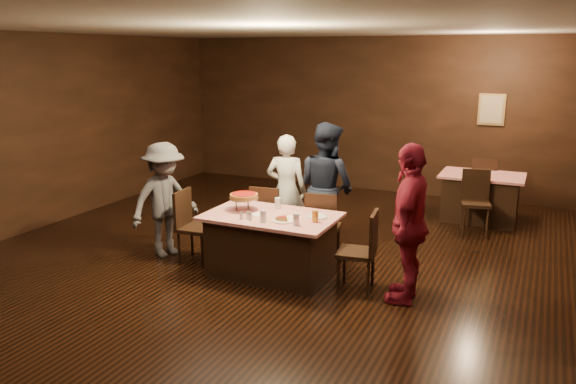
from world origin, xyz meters
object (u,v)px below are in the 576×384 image
object	(u,v)px
chair_back_near	(476,202)
plate_empty	(317,217)
main_table	(271,245)
glass_back	(278,203)
diner_navy_hoodie	(326,187)
glass_front_left	(263,216)
diner_white_jacket	(286,190)
chair_end_right	(356,251)
diner_grey_knit	(165,200)
chair_far_left	(269,218)
diner_red_shirt	(409,224)
chair_far_right	(324,225)
chair_back_far	(485,184)
chair_end_left	(196,227)
back_table	(481,197)
glass_amber	(315,216)
pizza_stand	(244,196)
glass_front_right	(296,219)

from	to	relation	value
chair_back_near	plate_empty	bearing A→B (deg)	-132.05
main_table	glass_back	distance (m)	0.55
diner_navy_hoodie	glass_front_left	world-z (taller)	diner_navy_hoodie
diner_white_jacket	glass_back	size ratio (longest dim) A/B	11.36
main_table	chair_end_right	xyz separation A→B (m)	(1.10, 0.00, 0.09)
glass_back	diner_navy_hoodie	bearing A→B (deg)	69.53
chair_end_right	diner_grey_knit	bearing A→B (deg)	-98.37
main_table	plate_empty	distance (m)	0.69
chair_far_left	diner_grey_knit	size ratio (longest dim) A/B	0.61
diner_white_jacket	diner_red_shirt	size ratio (longest dim) A/B	0.89
chair_far_right	chair_back_far	size ratio (longest dim) A/B	1.00
chair_far_left	chair_end_left	distance (m)	1.03
chair_far_left	plate_empty	bearing A→B (deg)	142.68
main_table	diner_red_shirt	bearing A→B (deg)	-0.86
main_table	chair_far_right	distance (m)	0.85
back_table	glass_front_left	size ratio (longest dim) A/B	9.29
diner_red_shirt	glass_amber	bearing A→B (deg)	-91.69
chair_far_right	diner_grey_knit	world-z (taller)	diner_grey_knit
chair_far_right	diner_red_shirt	world-z (taller)	diner_red_shirt
diner_navy_hoodie	chair_end_right	bearing A→B (deg)	149.92
diner_navy_hoodie	glass_back	bearing A→B (deg)	94.04
chair_end_right	diner_red_shirt	xyz separation A→B (m)	(0.60, -0.03, 0.41)
chair_far_left	pizza_stand	distance (m)	0.85
chair_end_right	glass_front_right	xyz separation A→B (m)	(-0.65, -0.25, 0.37)
chair_back_far	diner_red_shirt	world-z (taller)	diner_red_shirt
back_table	diner_red_shirt	bearing A→B (deg)	-96.08
back_table	pizza_stand	distance (m)	4.32
chair_far_left	diner_navy_hoodie	size ratio (longest dim) A/B	0.53
plate_empty	glass_front_right	size ratio (longest dim) A/B	1.79
main_table	back_table	size ratio (longest dim) A/B	1.23
chair_back_near	glass_back	size ratio (longest dim) A/B	6.79
chair_back_far	diner_navy_hoodie	world-z (taller)	diner_navy_hoodie
back_table	glass_front_left	bearing A→B (deg)	-117.82
chair_back_near	diner_navy_hoodie	size ratio (longest dim) A/B	0.53
glass_front_right	back_table	bearing A→B (deg)	66.77
diner_red_shirt	glass_front_right	world-z (taller)	diner_red_shirt
diner_white_jacket	plate_empty	distance (m)	1.34
diner_red_shirt	glass_front_left	world-z (taller)	diner_red_shirt
chair_end_left	glass_front_left	distance (m)	1.24
pizza_stand	chair_back_far	bearing A→B (deg)	58.80
glass_back	back_table	bearing A→B (deg)	56.72
chair_far_right	glass_front_right	world-z (taller)	chair_far_right
main_table	chair_back_near	world-z (taller)	chair_back_near
glass_amber	diner_red_shirt	bearing A→B (deg)	1.28
chair_far_left	chair_end_right	size ratio (longest dim) A/B	1.00
chair_back_far	diner_red_shirt	xyz separation A→B (m)	(-0.38, -4.17, 0.41)
main_table	diner_navy_hoodie	bearing A→B (deg)	76.82
back_table	diner_navy_hoodie	size ratio (longest dim) A/B	0.73
diner_grey_knit	diner_red_shirt	distance (m)	3.31
main_table	glass_front_left	bearing A→B (deg)	-80.54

